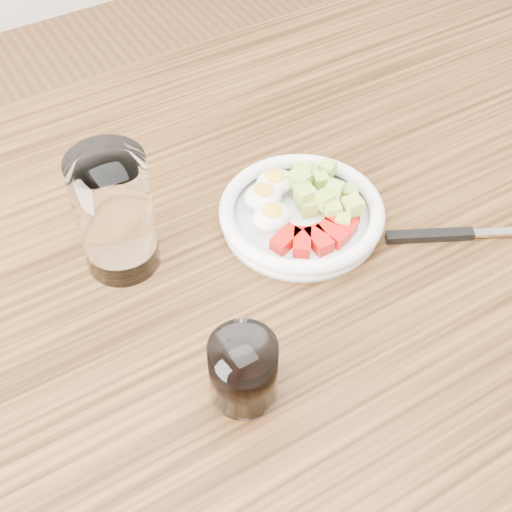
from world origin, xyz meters
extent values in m
cube|color=brown|center=(0.65, 0.35, 0.36)|extent=(0.07, 0.07, 0.73)
cube|color=brown|center=(0.00, 0.00, 0.75)|extent=(1.50, 0.90, 0.04)
cylinder|color=white|center=(0.08, 0.05, 0.78)|extent=(0.18, 0.18, 0.01)
torus|color=white|center=(0.08, 0.05, 0.79)|extent=(0.19, 0.19, 0.02)
cube|color=red|center=(0.04, 0.02, 0.79)|extent=(0.04, 0.03, 0.02)
cube|color=red|center=(0.05, 0.01, 0.79)|extent=(0.04, 0.04, 0.02)
cube|color=red|center=(0.07, 0.00, 0.79)|extent=(0.02, 0.04, 0.02)
cube|color=red|center=(0.08, 0.00, 0.79)|extent=(0.03, 0.04, 0.02)
cube|color=red|center=(0.10, 0.01, 0.79)|extent=(0.03, 0.04, 0.02)
cube|color=red|center=(0.11, 0.02, 0.79)|extent=(0.04, 0.03, 0.02)
ellipsoid|color=white|center=(0.04, 0.09, 0.80)|extent=(0.05, 0.04, 0.02)
ellipsoid|color=yellow|center=(0.04, 0.09, 0.81)|extent=(0.02, 0.02, 0.01)
ellipsoid|color=white|center=(0.07, 0.10, 0.80)|extent=(0.05, 0.04, 0.02)
ellipsoid|color=yellow|center=(0.07, 0.10, 0.81)|extent=(0.02, 0.02, 0.01)
ellipsoid|color=white|center=(0.04, 0.05, 0.80)|extent=(0.05, 0.04, 0.02)
ellipsoid|color=yellow|center=(0.04, 0.05, 0.81)|extent=(0.02, 0.02, 0.01)
cube|color=#B5CC4E|center=(0.12, 0.07, 0.80)|extent=(0.02, 0.02, 0.02)
cube|color=#B5CC4E|center=(0.12, 0.02, 0.80)|extent=(0.02, 0.02, 0.02)
cube|color=#B5CC4E|center=(0.11, 0.10, 0.80)|extent=(0.03, 0.03, 0.02)
cube|color=#B5CC4E|center=(0.09, 0.05, 0.79)|extent=(0.02, 0.02, 0.02)
cube|color=#B5CC4E|center=(0.10, 0.03, 0.80)|extent=(0.02, 0.02, 0.02)
cube|color=#B5CC4E|center=(0.13, 0.04, 0.80)|extent=(0.02, 0.02, 0.02)
cube|color=#B5CC4E|center=(0.12, 0.10, 0.79)|extent=(0.02, 0.02, 0.02)
cube|color=#B5CC4E|center=(0.10, 0.01, 0.79)|extent=(0.02, 0.02, 0.02)
cube|color=#B5CC4E|center=(0.11, 0.04, 0.81)|extent=(0.03, 0.03, 0.02)
cube|color=#B5CC4E|center=(0.09, 0.09, 0.80)|extent=(0.02, 0.02, 0.02)
cube|color=#B5CC4E|center=(0.08, 0.05, 0.79)|extent=(0.02, 0.02, 0.02)
cube|color=#B5CC4E|center=(0.10, 0.04, 0.80)|extent=(0.02, 0.02, 0.02)
cube|color=#B5CC4E|center=(0.08, 0.06, 0.80)|extent=(0.02, 0.02, 0.02)
cube|color=#B5CC4E|center=(0.13, 0.08, 0.80)|extent=(0.02, 0.02, 0.02)
cube|color=#B5CC4E|center=(0.09, 0.08, 0.80)|extent=(0.02, 0.02, 0.02)
cube|color=black|center=(0.19, -0.05, 0.77)|extent=(0.09, 0.06, 0.01)
cube|color=silver|center=(0.26, -0.08, 0.77)|extent=(0.06, 0.04, 0.00)
cylinder|color=white|center=(-0.12, 0.10, 0.84)|extent=(0.08, 0.08, 0.14)
cylinder|color=white|center=(-0.09, -0.11, 0.81)|extent=(0.06, 0.06, 0.07)
cylinder|color=black|center=(-0.09, -0.11, 0.80)|extent=(0.06, 0.06, 0.06)
camera|label=1|loc=(-0.27, -0.42, 1.36)|focal=50.00mm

